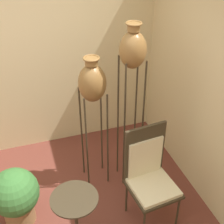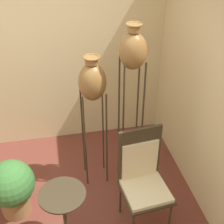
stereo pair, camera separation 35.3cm
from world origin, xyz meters
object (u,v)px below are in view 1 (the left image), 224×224
at_px(vase_stand_tall, 133,55).
at_px(side_table, 76,213).
at_px(vase_stand_medium, 92,85).
at_px(chair, 149,173).
at_px(potted_plant, 16,196).

relative_size(vase_stand_tall, side_table, 2.79).
height_order(vase_stand_medium, chair, vase_stand_medium).
bearing_deg(vase_stand_tall, potted_plant, -168.78).
xyz_separation_m(vase_stand_tall, vase_stand_medium, (-0.41, 0.11, -0.33)).
bearing_deg(potted_plant, side_table, -43.84).
bearing_deg(potted_plant, chair, -13.77).
xyz_separation_m(vase_stand_medium, potted_plant, (-0.98, -0.38, -0.97)).
height_order(chair, side_table, chair).
xyz_separation_m(vase_stand_tall, side_table, (-0.85, -0.80, -1.16)).
bearing_deg(potted_plant, vase_stand_medium, 21.22).
height_order(vase_stand_tall, side_table, vase_stand_tall).
relative_size(vase_stand_tall, chair, 1.78).
bearing_deg(chair, vase_stand_medium, 112.94).
distance_m(vase_stand_tall, potted_plant, 1.92).
relative_size(vase_stand_medium, potted_plant, 2.39).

